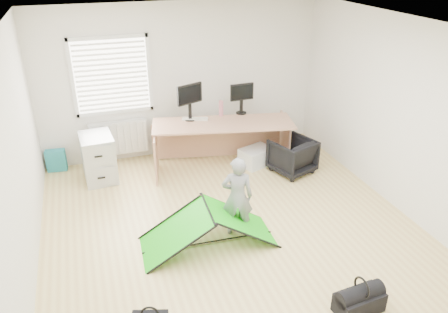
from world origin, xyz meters
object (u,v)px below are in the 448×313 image
object	(u,v)px
monitor_left	(190,107)
duffel_bag	(359,302)
office_chair	(292,156)
storage_crate	(256,157)
thermos	(221,108)
kite	(208,226)
monitor_right	(241,103)
person	(237,197)
filing_cabinet	(98,158)
desk	(223,145)

from	to	relation	value
monitor_left	duffel_bag	xyz separation A→B (m)	(0.80, -3.99, -0.93)
office_chair	storage_crate	size ratio (longest dim) A/B	1.20
storage_crate	monitor_left	bearing A→B (deg)	155.93
storage_crate	office_chair	bearing A→B (deg)	-42.86
duffel_bag	office_chair	bearing A→B (deg)	71.22
monitor_left	thermos	bearing A→B (deg)	-20.45
kite	monitor_right	bearing A→B (deg)	63.98
thermos	person	size ratio (longest dim) A/B	0.24
monitor_left	kite	world-z (taller)	monitor_left
monitor_left	office_chair	size ratio (longest dim) A/B	0.74
monitor_right	duffel_bag	world-z (taller)	monitor_right
office_chair	monitor_right	bearing A→B (deg)	-76.42
thermos	filing_cabinet	bearing A→B (deg)	-176.03
filing_cabinet	storage_crate	xyz separation A→B (m)	(2.65, -0.34, -0.23)
office_chair	person	size ratio (longest dim) A/B	0.58
storage_crate	duffel_bag	xyz separation A→B (m)	(-0.26, -3.52, -0.04)
storage_crate	monitor_right	bearing A→B (deg)	104.11
filing_cabinet	storage_crate	world-z (taller)	filing_cabinet
filing_cabinet	duffel_bag	xyz separation A→B (m)	(2.39, -3.86, -0.27)
monitor_right	filing_cabinet	bearing A→B (deg)	-179.50
desk	monitor_right	xyz separation A→B (m)	(0.45, 0.33, 0.61)
kite	duffel_bag	size ratio (longest dim) A/B	3.32
desk	filing_cabinet	world-z (taller)	desk
desk	office_chair	xyz separation A→B (m)	(1.04, -0.58, -0.10)
duffel_bag	person	bearing A→B (deg)	108.09
thermos	kite	size ratio (longest dim) A/B	0.16
desk	person	xyz separation A→B (m)	(-0.44, -1.94, 0.16)
monitor_left	monitor_right	world-z (taller)	monitor_left
monitor_left	monitor_right	xyz separation A→B (m)	(0.93, 0.01, -0.03)
desk	duffel_bag	xyz separation A→B (m)	(0.31, -3.67, -0.29)
monitor_left	storage_crate	world-z (taller)	monitor_left
thermos	person	distance (m)	2.37
person	storage_crate	size ratio (longest dim) A/B	2.05
monitor_left	duffel_bag	world-z (taller)	monitor_left
monitor_right	duffel_bag	distance (m)	4.10
office_chair	kite	size ratio (longest dim) A/B	0.38
person	monitor_right	bearing A→B (deg)	-93.61
monitor_left	thermos	size ratio (longest dim) A/B	1.78
kite	duffel_bag	world-z (taller)	kite
filing_cabinet	person	distance (m)	2.69
storage_crate	person	bearing A→B (deg)	-119.50
thermos	duffel_bag	bearing A→B (deg)	-86.66
duffel_bag	filing_cabinet	bearing A→B (deg)	116.34
monitor_right	kite	size ratio (longest dim) A/B	0.24
desk	monitor_left	distance (m)	0.86
thermos	office_chair	bearing A→B (deg)	-43.74
desk	thermos	bearing A→B (deg)	89.44
monitor_right	duffel_bag	bearing A→B (deg)	-94.71
office_chair	kite	bearing A→B (deg)	18.07
filing_cabinet	kite	xyz separation A→B (m)	(1.20, -2.23, -0.12)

